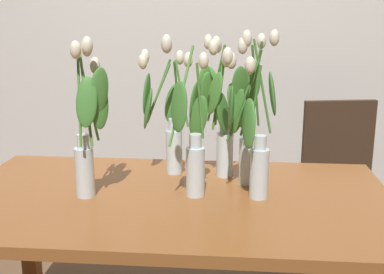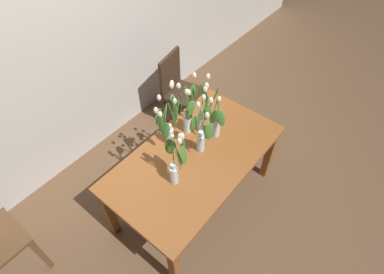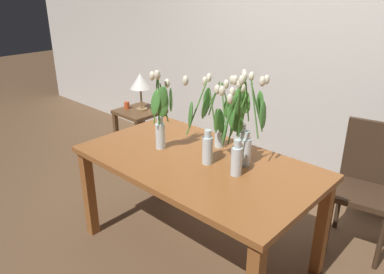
# 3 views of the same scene
# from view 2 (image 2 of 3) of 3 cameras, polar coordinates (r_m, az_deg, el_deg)

# --- Properties ---
(ground_plane) EXTENTS (18.00, 18.00, 0.00)m
(ground_plane) POSITION_cam_2_polar(r_m,az_deg,el_deg) (3.28, 0.49, -11.50)
(ground_plane) COLOR brown
(room_wall_rear) EXTENTS (9.00, 0.10, 2.70)m
(room_wall_rear) POSITION_cam_2_polar(r_m,az_deg,el_deg) (3.15, -21.19, 17.01)
(room_wall_rear) COLOR beige
(room_wall_rear) RESTS_ON ground
(dining_table) EXTENTS (1.60, 0.90, 0.74)m
(dining_table) POSITION_cam_2_polar(r_m,az_deg,el_deg) (2.74, 0.58, -4.66)
(dining_table) COLOR brown
(dining_table) RESTS_ON ground
(tulip_vase_0) EXTENTS (0.15, 0.21, 0.57)m
(tulip_vase_0) POSITION_cam_2_polar(r_m,az_deg,el_deg) (2.32, -2.90, -4.60)
(tulip_vase_0) COLOR silver
(tulip_vase_0) RESTS_ON dining_table
(tulip_vase_1) EXTENTS (0.16, 0.26, 0.58)m
(tulip_vase_1) POSITION_cam_2_polar(r_m,az_deg,el_deg) (2.57, 1.67, 0.07)
(tulip_vase_1) COLOR silver
(tulip_vase_1) RESTS_ON dining_table
(tulip_vase_2) EXTENTS (0.25, 0.22, 0.51)m
(tulip_vase_2) POSITION_cam_2_polar(r_m,az_deg,el_deg) (2.60, -4.59, 1.82)
(tulip_vase_2) COLOR silver
(tulip_vase_2) RESTS_ON dining_table
(tulip_vase_3) EXTENTS (0.25, 0.27, 0.59)m
(tulip_vase_3) POSITION_cam_2_polar(r_m,az_deg,el_deg) (2.71, 1.47, 4.81)
(tulip_vase_3) COLOR silver
(tulip_vase_3) RESTS_ON dining_table
(tulip_vase_4) EXTENTS (0.17, 0.23, 0.59)m
(tulip_vase_4) POSITION_cam_2_polar(r_m,az_deg,el_deg) (2.65, 4.12, 3.48)
(tulip_vase_4) COLOR silver
(tulip_vase_4) RESTS_ON dining_table
(tulip_vase_5) EXTENTS (0.16, 0.26, 0.56)m
(tulip_vase_5) POSITION_cam_2_polar(r_m,az_deg,el_deg) (2.68, -1.67, 4.52)
(tulip_vase_5) COLOR silver
(tulip_vase_5) RESTS_ON dining_table
(dining_chair) EXTENTS (0.47, 0.47, 0.93)m
(dining_chair) POSITION_cam_2_polar(r_m,az_deg,el_deg) (3.68, -2.60, 9.29)
(dining_chair) COLOR #382619
(dining_chair) RESTS_ON ground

